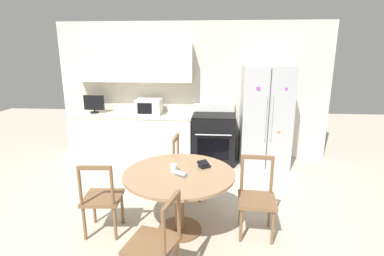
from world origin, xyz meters
TOP-DOWN VIEW (x-y plane):
  - ground_plane at (0.00, 0.00)m, footprint 14.00×14.00m
  - back_wall at (-0.30, 2.59)m, footprint 5.20×0.44m
  - kitchen_counter at (-1.09, 2.29)m, footprint 2.25×0.64m
  - refrigerator at (1.37, 2.23)m, footprint 0.87×0.73m
  - oven_range at (0.43, 2.26)m, footprint 0.78×0.68m
  - microwave at (-0.79, 2.29)m, footprint 0.46×0.36m
  - countertop_tv at (-1.87, 2.33)m, footprint 0.39×0.16m
  - dining_table at (0.08, -0.04)m, footprint 1.27×1.27m
  - dining_chair_far at (0.08, 0.85)m, footprint 0.43×0.43m
  - dining_chair_left at (-0.80, -0.16)m, footprint 0.45×0.45m
  - dining_chair_near at (-0.02, -0.92)m, footprint 0.51×0.51m
  - dining_chair_right at (0.97, -0.01)m, footprint 0.44×0.44m
  - candle_glass at (0.01, -0.02)m, footprint 0.08×0.08m
  - folded_napkin at (0.11, -0.13)m, footprint 0.15×0.12m
  - wallet at (0.35, 0.15)m, footprint 0.17×0.17m

SIDE VIEW (x-z plane):
  - ground_plane at x=0.00m, z-range 0.00..0.00m
  - dining_chair_far at x=0.08m, z-range -0.02..0.89m
  - dining_chair_left at x=-0.80m, z-range -0.02..0.89m
  - dining_chair_near at x=-0.02m, z-range -0.02..0.89m
  - dining_chair_right at x=0.97m, z-range -0.02..0.89m
  - kitchen_counter at x=-1.09m, z-range 0.00..0.90m
  - oven_range at x=0.43m, z-range -0.07..1.01m
  - dining_table at x=0.08m, z-range 0.24..0.98m
  - folded_napkin at x=0.11m, z-range 0.74..0.79m
  - wallet at x=0.35m, z-range 0.73..0.80m
  - candle_glass at x=0.01m, z-range 0.73..0.82m
  - refrigerator at x=1.37m, z-range 0.00..1.82m
  - microwave at x=-0.79m, z-range 0.90..1.19m
  - countertop_tv at x=-1.87m, z-range 0.91..1.26m
  - back_wall at x=-0.30m, z-range 0.15..2.75m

